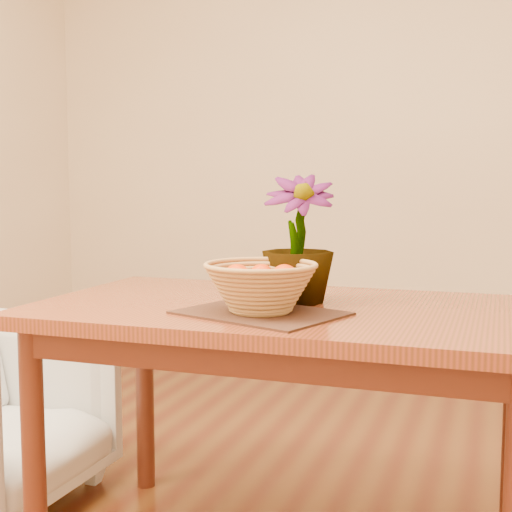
% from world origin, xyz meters
% --- Properties ---
extents(wall_back, '(4.00, 0.02, 2.70)m').
position_xyz_m(wall_back, '(0.00, 2.25, 1.35)').
color(wall_back, '#FFE6C2').
rests_on(wall_back, floor).
extents(table, '(1.40, 0.80, 0.75)m').
position_xyz_m(table, '(0.00, 0.30, 0.66)').
color(table, maroon).
rests_on(table, floor).
extents(placemat, '(0.48, 0.42, 0.01)m').
position_xyz_m(placemat, '(-0.02, 0.15, 0.75)').
color(placemat, '#3E2016').
rests_on(placemat, table).
extents(wicker_basket, '(0.30, 0.30, 0.12)m').
position_xyz_m(wicker_basket, '(-0.02, 0.15, 0.82)').
color(wicker_basket, '#AC7F47').
rests_on(wicker_basket, placemat).
extents(orange_pile, '(0.19, 0.19, 0.07)m').
position_xyz_m(orange_pile, '(-0.02, 0.15, 0.84)').
color(orange_pile, '#F93804').
rests_on(orange_pile, wicker_basket).
extents(potted_plant, '(0.25, 0.25, 0.37)m').
position_xyz_m(potted_plant, '(0.02, 0.35, 0.93)').
color(potted_plant, '#154714').
rests_on(potted_plant, table).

